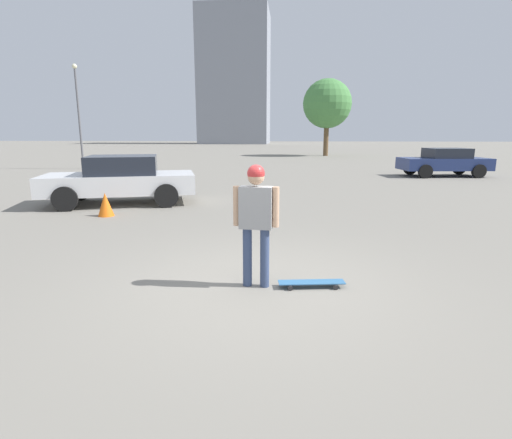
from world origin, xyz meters
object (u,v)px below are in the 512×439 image
Objects in this scene: skateboard at (312,283)px; car_parked_far at (444,162)px; car_parked_near at (121,179)px; traffic_cone at (106,204)px; person at (256,212)px.

car_parked_far is (-7.14, -15.26, 0.65)m from skateboard.
car_parked_near is at bearing 28.94° from car_parked_far.
traffic_cone is at bearing 34.93° from car_parked_far.
person is at bearing 133.76° from traffic_cone.
traffic_cone reaches higher than skateboard.
car_parked_far is at bearing -161.53° from car_parked_near.
skateboard is (-0.76, -0.02, -0.96)m from person.
traffic_cone is at bearing 138.80° from person.
traffic_cone is at bearing -49.27° from skateboard.
skateboard is 1.55× the size of traffic_cone.
car_parked_near is at bearing -78.78° from traffic_cone.
skateboard is 8.24m from car_parked_near.
person reaches higher than skateboard.
car_parked_near reaches higher than skateboard.
car_parked_near is (5.35, -6.23, 0.68)m from skateboard.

